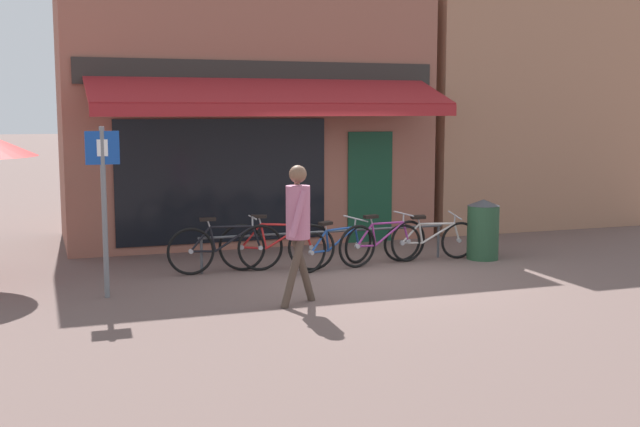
% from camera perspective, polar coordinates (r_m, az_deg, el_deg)
% --- Properties ---
extents(ground_plane, '(160.00, 160.00, 0.00)m').
position_cam_1_polar(ground_plane, '(12.31, 3.50, -4.37)').
color(ground_plane, brown).
extents(shop_front, '(6.91, 4.43, 4.86)m').
position_cam_1_polar(shop_front, '(15.95, -5.46, 7.06)').
color(shop_front, '#8E5647').
rests_on(shop_front, ground_plane).
extents(neighbour_building, '(5.08, 4.00, 5.37)m').
position_cam_1_polar(neighbour_building, '(18.91, 12.83, 7.73)').
color(neighbour_building, '#9E7056').
rests_on(neighbour_building, ground_plane).
extents(bike_rack_rail, '(4.18, 0.04, 0.57)m').
position_cam_1_polar(bike_rack_rail, '(12.97, 0.43, -1.59)').
color(bike_rack_rail, '#47494F').
rests_on(bike_rack_rail, ground_plane).
extents(bicycle_black, '(1.82, 0.52, 0.87)m').
position_cam_1_polar(bicycle_black, '(12.45, -6.72, -2.44)').
color(bicycle_black, black).
rests_on(bicycle_black, ground_plane).
extents(bicycle_red, '(1.75, 0.71, 0.88)m').
position_cam_1_polar(bicycle_red, '(12.57, -3.12, -2.29)').
color(bicycle_red, black).
rests_on(bicycle_red, ground_plane).
extents(bicycle_blue, '(1.61, 0.88, 0.80)m').
position_cam_1_polar(bicycle_blue, '(12.73, 1.10, -2.36)').
color(bicycle_blue, black).
rests_on(bicycle_blue, ground_plane).
extents(bicycle_purple, '(1.69, 0.52, 0.84)m').
position_cam_1_polar(bicycle_purple, '(13.05, 4.50, -2.04)').
color(bicycle_purple, black).
rests_on(bicycle_purple, ground_plane).
extents(bicycle_silver, '(1.68, 0.52, 0.81)m').
position_cam_1_polar(bicycle_silver, '(13.51, 7.88, -1.87)').
color(bicycle_silver, black).
rests_on(bicycle_silver, ground_plane).
extents(pedestrian_adult, '(0.57, 0.58, 1.82)m').
position_cam_1_polar(pedestrian_adult, '(10.26, -1.58, -0.29)').
color(pedestrian_adult, '#47382D').
rests_on(pedestrian_adult, ground_plane).
extents(litter_bin, '(0.54, 0.54, 1.02)m').
position_cam_1_polar(litter_bin, '(13.76, 11.51, -1.11)').
color(litter_bin, '#23472D').
rests_on(litter_bin, ground_plane).
extents(parking_sign, '(0.44, 0.07, 2.29)m').
position_cam_1_polar(parking_sign, '(10.97, -15.13, 1.39)').
color(parking_sign, slate).
rests_on(parking_sign, ground_plane).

